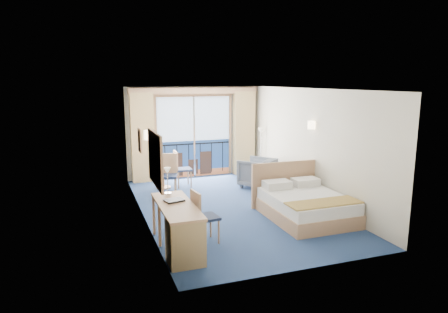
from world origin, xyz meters
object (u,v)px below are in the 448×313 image
desk (183,234)px  table_chair_a (180,167)px  table_chair_b (168,172)px  floor_lamp (261,140)px  round_table (163,170)px  nightstand (297,188)px  armchair (257,173)px  desk_chair (202,214)px  bed (305,204)px

desk → table_chair_a: bearing=77.4°
table_chair_b → table_chair_a: bearing=69.2°
desk → table_chair_a: size_ratio=1.71×
floor_lamp → round_table: (-3.01, -0.25, -0.63)m
nightstand → round_table: round_table is taller
armchair → round_table: size_ratio=1.20×
table_chair_a → table_chair_b: (-0.45, -0.60, 0.02)m
floor_lamp → table_chair_b: bearing=-163.4°
round_table → table_chair_b: (0.02, -0.64, 0.09)m
nightstand → armchair: 1.40m
desk → table_chair_b: table_chair_b is taller
desk → table_chair_b: size_ratio=1.64×
armchair → table_chair_a: 2.12m
armchair → table_chair_b: size_ratio=0.84×
floor_lamp → table_chair_a: (-2.55, -0.29, -0.57)m
floor_lamp → desk_chair: bearing=-126.2°
bed → floor_lamp: floor_lamp is taller
nightstand → desk: size_ratio=0.31×
bed → desk_chair: (-2.44, -0.56, 0.26)m
armchair → round_table: armchair is taller
nightstand → table_chair_b: (-2.92, 1.41, 0.33)m
nightstand → desk_chair: bearing=-147.7°
table_chair_a → table_chair_b: table_chair_b is taller
armchair → desk: desk is taller
desk_chair → table_chair_a: 3.94m
floor_lamp → table_chair_a: size_ratio=1.49×
bed → floor_lamp: (0.63, 3.64, 0.84)m
bed → table_chair_a: bearing=119.8°
table_chair_a → round_table: bearing=85.9°
nightstand → bed: bearing=-112.8°
bed → round_table: (-2.38, 3.38, 0.21)m
nightstand → table_chair_b: size_ratio=0.50×
armchair → desk: (-2.99, -3.77, 0.05)m
nightstand → desk: bearing=-144.7°
bed → armchair: (0.08, 2.63, 0.11)m
floor_lamp → table_chair_a: 2.62m
bed → table_chair_b: bearing=130.8°
round_table → bed: bearing=-54.9°
desk → armchair: bearing=51.5°
desk → desk_chair: size_ratio=1.76×
desk → round_table: 4.55m
desk_chair → round_table: desk_chair is taller
armchair → round_table: 2.57m
round_table → table_chair_b: size_ratio=0.70×
armchair → floor_lamp: size_ratio=0.59×
desk → round_table: desk is taller
desk → nightstand: bearing=35.3°
round_table → table_chair_a: 0.47m
nightstand → table_chair_b: bearing=154.2°
desk_chair → round_table: size_ratio=1.33×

